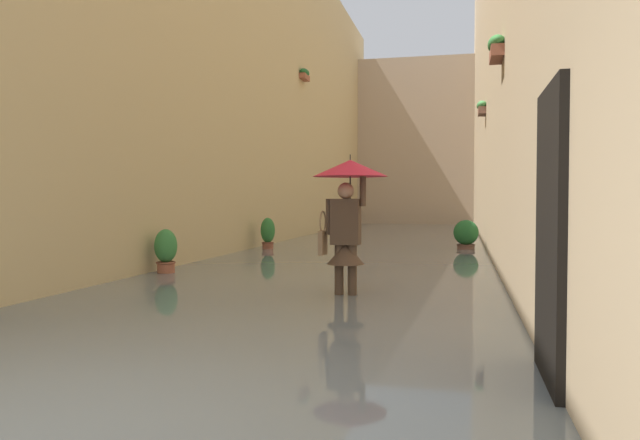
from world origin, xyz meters
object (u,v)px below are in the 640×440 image
Objects in this scene: person_wading at (348,200)px; potted_plant_far_right at (268,234)px; potted_plant_mid_right at (166,253)px; potted_plant_far_left at (466,235)px.

person_wading is 2.13× the size of potted_plant_far_right.
potted_plant_mid_right is 1.02× the size of potted_plant_far_left.
potted_plant_mid_right is 5.24m from potted_plant_far_right.
potted_plant_far_right reaches higher than potted_plant_mid_right.
potted_plant_far_right reaches higher than potted_plant_far_left.
potted_plant_far_left is at bearing -167.44° from potted_plant_far_right.
person_wading is 2.27× the size of potted_plant_far_left.
potted_plant_mid_right is 0.96× the size of potted_plant_far_right.
potted_plant_mid_right reaches higher than potted_plant_far_left.
person_wading reaches higher than potted_plant_mid_right.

